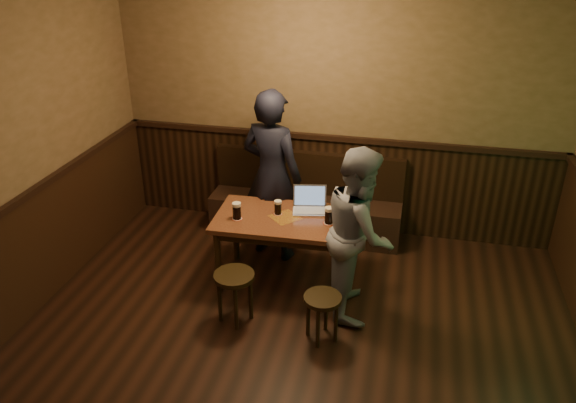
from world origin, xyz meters
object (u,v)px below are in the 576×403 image
Objects in this scene: stool_left at (234,283)px; stool_right at (322,305)px; bench at (306,208)px; person_grey at (359,232)px; laptop at (310,204)px; pint_left at (237,211)px; pint_right at (329,215)px; person_suit at (272,176)px; pub_table at (285,226)px; pint_mid at (278,207)px.

stool_right is at bearing -5.62° from stool_left.
bench is 1.92m from stool_right.
person_grey is at bearing -60.05° from bench.
stool_left is 1.14m from laptop.
bench is at bearing 105.78° from stool_right.
bench is 5.88× the size of laptop.
laptop is (0.20, -0.82, 0.48)m from bench.
pint_left reaches higher than pint_right.
pint_left is 0.11× the size of person_grey.
person_suit is at bearing 137.30° from laptop.
person_grey is at bearing -6.42° from pint_left.
pub_table is at bearing 16.45° from pint_left.
bench is 12.98× the size of pint_right.
bench is 0.86m from person_suit.
stool_right is 1.14m from pint_mid.
stool_left is 1.12× the size of stool_right.
person_suit reaches higher than pub_table.
stool_right is (0.82, -0.08, -0.04)m from stool_left.
pint_right reaches higher than pub_table.
pint_mid is at bearing 145.77° from pub_table.
laptop reaches higher than pub_table.
bench is 4.93× the size of stool_right.
pint_left is 1.02× the size of pint_right.
person_grey is at bearing -52.39° from laptop.
laptop reaches higher than pint_right.
bench reaches higher than pub_table.
stool_left is at bearing -135.97° from pint_right.
stool_left is 1.10m from pint_right.
stool_left is 3.38× the size of pint_mid.
pint_left is (-0.15, 0.59, 0.42)m from stool_left.
stool_right is at bearing -83.58° from pint_right.
stool_right is 1.27m from pint_left.
pint_right is at bearing 96.42° from stool_right.
person_suit is (-0.26, -0.53, 0.62)m from bench.
pint_left is 0.67m from person_suit.
person_grey reaches higher than stool_right.
person_suit reaches higher than stool_left.
stool_right is (0.52, -1.84, 0.04)m from bench.
pint_right is at bearing 45.22° from person_grey.
person_suit is at bearing 45.54° from person_grey.
laptop is 0.56m from person_suit.
pint_left is at bearing 145.14° from stool_right.
pint_right is (0.52, -0.07, 0.01)m from pint_mid.
person_suit is (0.19, 0.64, 0.11)m from pint_left.
laptop is at bearing 62.28° from stool_left.
pint_left is (-0.97, 0.67, 0.46)m from stool_right.
pint_mid is 0.33m from laptop.
pint_mid is (-0.08, -0.98, 0.49)m from bench.
pub_table is 1.00m from stool_right.
person_grey is at bearing -37.61° from pint_right.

